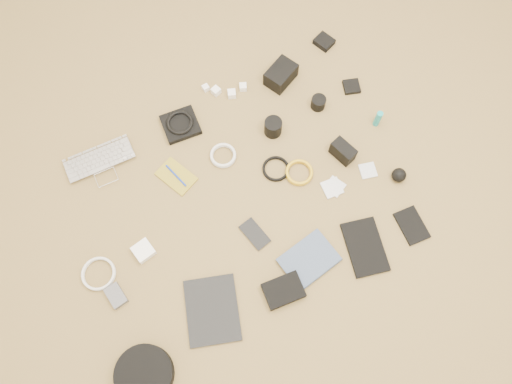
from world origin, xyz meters
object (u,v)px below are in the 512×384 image
laptop (103,168)px  paperback (322,276)px  tablet (212,310)px  headphone_case (144,374)px  dslr_camera (281,75)px  phone (255,234)px

laptop → paperback: (0.56, -0.82, -0.00)m
laptop → tablet: laptop is taller
tablet → headphone_case: headphone_case is taller
dslr_camera → tablet: (-0.72, -0.75, -0.03)m
tablet → phone: 0.33m
dslr_camera → tablet: 1.04m
tablet → phone: tablet is taller
dslr_camera → headphone_case: 1.33m
laptop → paperback: 0.99m
tablet → laptop: bearing=120.3°
phone → headphone_case: size_ratio=0.61×
laptop → dslr_camera: 0.86m
dslr_camera → phone: bearing=-151.4°
dslr_camera → tablet: size_ratio=0.54×
paperback → tablet: bearing=70.3°
laptop → phone: (0.42, -0.55, -0.01)m
tablet → paperback: size_ratio=1.20×
tablet → headphone_case: 0.32m
phone → laptop: bearing=116.4°
headphone_case → paperback: (0.74, -0.00, -0.02)m
laptop → dslr_camera: dslr_camera is taller
laptop → phone: bearing=-49.5°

